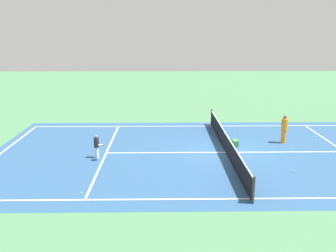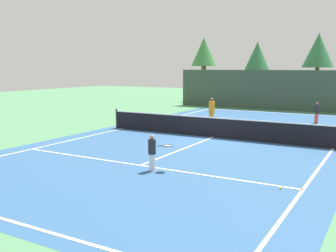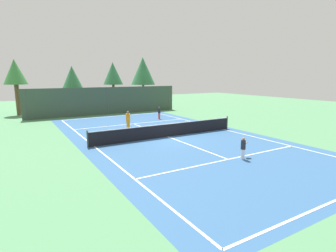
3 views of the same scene
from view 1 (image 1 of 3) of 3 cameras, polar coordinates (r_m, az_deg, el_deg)
ground_plane at (r=19.56m, az=9.15°, el=-4.16°), size 80.00×80.00×0.00m
court_surface at (r=19.56m, az=9.15°, el=-4.15°), size 13.00×25.00×0.01m
tennis_net at (r=19.41m, az=9.21°, el=-2.73°), size 11.90×0.10×1.10m
player_1 at (r=18.67m, az=-11.21°, el=-3.14°), size 0.79×0.66×1.21m
player_2 at (r=21.77m, az=17.92°, el=-0.44°), size 0.35×0.35×1.64m
ball_crate at (r=20.61m, az=10.57°, el=-2.70°), size 0.44×0.31×0.43m
tennis_ball_0 at (r=15.04m, az=-13.58°, el=-10.26°), size 0.07×0.07×0.07m
tennis_ball_1 at (r=17.67m, az=19.24°, el=-6.83°), size 0.07×0.07×0.07m
tennis_ball_2 at (r=24.87m, az=15.25°, el=-0.30°), size 0.07×0.07×0.07m
tennis_ball_3 at (r=23.82m, az=22.25°, el=-1.56°), size 0.07×0.07×0.07m
tennis_ball_4 at (r=22.70m, az=10.48°, el=-1.45°), size 0.07×0.07×0.07m
tennis_ball_5 at (r=23.22m, az=8.43°, el=-0.99°), size 0.07×0.07×0.07m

